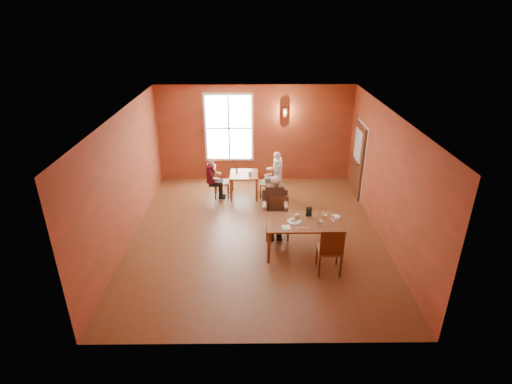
{
  "coord_description": "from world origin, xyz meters",
  "views": [
    {
      "loc": [
        -0.08,
        -8.43,
        5.08
      ],
      "look_at": [
        0.0,
        0.2,
        1.05
      ],
      "focal_mm": 28.0,
      "sensor_mm": 36.0,
      "label": 1
    }
  ],
  "objects_px": {
    "diner_maroon": "(220,178)",
    "chair_diner_main": "(279,219)",
    "diner_main": "(280,211)",
    "second_table": "(244,185)",
    "diner_white": "(268,176)",
    "chair_diner_white": "(266,182)",
    "main_table": "(303,237)",
    "chair_diner_maroon": "(222,182)",
    "chair_empty": "(329,249)"
  },
  "relations": [
    {
      "from": "chair_diner_white",
      "to": "chair_diner_maroon",
      "type": "bearing_deg",
      "value": 90.0
    },
    {
      "from": "chair_diner_main",
      "to": "diner_main",
      "type": "bearing_deg",
      "value": 90.0
    },
    {
      "from": "diner_main",
      "to": "second_table",
      "type": "distance_m",
      "value": 2.53
    },
    {
      "from": "main_table",
      "to": "second_table",
      "type": "relative_size",
      "value": 2.1
    },
    {
      "from": "second_table",
      "to": "diner_white",
      "type": "bearing_deg",
      "value": 0.0
    },
    {
      "from": "diner_white",
      "to": "chair_diner_maroon",
      "type": "distance_m",
      "value": 1.34
    },
    {
      "from": "chair_empty",
      "to": "second_table",
      "type": "height_order",
      "value": "chair_empty"
    },
    {
      "from": "main_table",
      "to": "chair_diner_maroon",
      "type": "relative_size",
      "value": 1.81
    },
    {
      "from": "diner_main",
      "to": "main_table",
      "type": "bearing_deg",
      "value": 128.88
    },
    {
      "from": "chair_diner_main",
      "to": "diner_white",
      "type": "relative_size",
      "value": 0.77
    },
    {
      "from": "chair_diner_white",
      "to": "main_table",
      "type": "bearing_deg",
      "value": -166.1
    },
    {
      "from": "diner_main",
      "to": "diner_white",
      "type": "bearing_deg",
      "value": -85.06
    },
    {
      "from": "chair_diner_main",
      "to": "diner_main",
      "type": "height_order",
      "value": "diner_main"
    },
    {
      "from": "chair_diner_main",
      "to": "diner_maroon",
      "type": "xyz_separation_m",
      "value": [
        -1.56,
        2.31,
        0.09
      ]
    },
    {
      "from": "second_table",
      "to": "diner_maroon",
      "type": "bearing_deg",
      "value": 180.0
    },
    {
      "from": "main_table",
      "to": "chair_diner_main",
      "type": "bearing_deg",
      "value": 127.57
    },
    {
      "from": "chair_diner_main",
      "to": "second_table",
      "type": "xyz_separation_m",
      "value": [
        -0.88,
        2.31,
        -0.15
      ]
    },
    {
      "from": "diner_maroon",
      "to": "chair_diner_main",
      "type": "bearing_deg",
      "value": 34.08
    },
    {
      "from": "diner_main",
      "to": "diner_maroon",
      "type": "height_order",
      "value": "diner_main"
    },
    {
      "from": "chair_diner_main",
      "to": "chair_empty",
      "type": "xyz_separation_m",
      "value": [
        0.95,
        -1.37,
        0.04
      ]
    },
    {
      "from": "chair_diner_main",
      "to": "second_table",
      "type": "bearing_deg",
      "value": -69.09
    },
    {
      "from": "chair_diner_main",
      "to": "diner_white",
      "type": "height_order",
      "value": "diner_white"
    },
    {
      "from": "diner_main",
      "to": "diner_maroon",
      "type": "xyz_separation_m",
      "value": [
        -1.56,
        2.34,
        -0.13
      ]
    },
    {
      "from": "chair_empty",
      "to": "diner_maroon",
      "type": "relative_size",
      "value": 0.92
    },
    {
      "from": "diner_maroon",
      "to": "chair_diner_maroon",
      "type": "bearing_deg",
      "value": 90.0
    },
    {
      "from": "chair_diner_white",
      "to": "diner_maroon",
      "type": "height_order",
      "value": "diner_maroon"
    },
    {
      "from": "diner_main",
      "to": "chair_diner_white",
      "type": "distance_m",
      "value": 2.37
    },
    {
      "from": "chair_diner_main",
      "to": "diner_white",
      "type": "xyz_separation_m",
      "value": [
        -0.2,
        2.31,
        0.14
      ]
    },
    {
      "from": "diner_white",
      "to": "second_table",
      "type": "bearing_deg",
      "value": 90.0
    },
    {
      "from": "chair_diner_main",
      "to": "chair_diner_white",
      "type": "height_order",
      "value": "chair_diner_main"
    },
    {
      "from": "main_table",
      "to": "diner_maroon",
      "type": "relative_size",
      "value": 1.42
    },
    {
      "from": "chair_diner_maroon",
      "to": "chair_diner_white",
      "type": "bearing_deg",
      "value": 90.0
    },
    {
      "from": "second_table",
      "to": "diner_white",
      "type": "height_order",
      "value": "diner_white"
    },
    {
      "from": "main_table",
      "to": "diner_main",
      "type": "bearing_deg",
      "value": 128.88
    },
    {
      "from": "chair_diner_white",
      "to": "diner_maroon",
      "type": "relative_size",
      "value": 0.74
    },
    {
      "from": "chair_empty",
      "to": "chair_diner_white",
      "type": "relative_size",
      "value": 1.24
    },
    {
      "from": "second_table",
      "to": "chair_diner_maroon",
      "type": "distance_m",
      "value": 0.66
    },
    {
      "from": "second_table",
      "to": "diner_maroon",
      "type": "distance_m",
      "value": 0.72
    },
    {
      "from": "main_table",
      "to": "chair_diner_maroon",
      "type": "height_order",
      "value": "chair_diner_maroon"
    },
    {
      "from": "diner_maroon",
      "to": "chair_empty",
      "type": "bearing_deg",
      "value": 34.28
    },
    {
      "from": "diner_main",
      "to": "diner_white",
      "type": "distance_m",
      "value": 2.35
    },
    {
      "from": "main_table",
      "to": "chair_diner_white",
      "type": "relative_size",
      "value": 1.92
    },
    {
      "from": "second_table",
      "to": "chair_diner_white",
      "type": "distance_m",
      "value": 0.66
    },
    {
      "from": "diner_maroon",
      "to": "main_table",
      "type": "bearing_deg",
      "value": 34.88
    },
    {
      "from": "main_table",
      "to": "diner_main",
      "type": "distance_m",
      "value": 0.86
    },
    {
      "from": "diner_main",
      "to": "chair_empty",
      "type": "xyz_separation_m",
      "value": [
        0.95,
        -1.34,
        -0.17
      ]
    },
    {
      "from": "chair_diner_maroon",
      "to": "diner_maroon",
      "type": "relative_size",
      "value": 0.79
    },
    {
      "from": "chair_diner_white",
      "to": "diner_maroon",
      "type": "xyz_separation_m",
      "value": [
        -1.33,
        0.0,
        0.15
      ]
    },
    {
      "from": "chair_empty",
      "to": "diner_maroon",
      "type": "distance_m",
      "value": 4.45
    },
    {
      "from": "diner_maroon",
      "to": "diner_white",
      "type": "bearing_deg",
      "value": 90.0
    }
  ]
}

